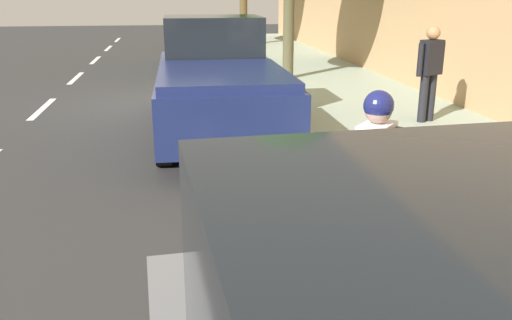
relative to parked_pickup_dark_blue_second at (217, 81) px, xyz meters
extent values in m
plane|color=#2D2D2D|center=(-0.97, 2.61, -0.90)|extent=(57.54, 57.54, 0.00)
cube|color=#98A794|center=(3.14, 2.61, -0.84)|extent=(3.76, 35.96, 0.13)
cube|color=gray|center=(1.19, 2.61, -0.84)|extent=(0.16, 35.96, 0.13)
cube|color=white|center=(-3.52, 2.53, -0.90)|extent=(0.14, 2.20, 0.01)
cube|color=white|center=(-3.52, 6.73, -0.90)|extent=(0.14, 2.20, 0.01)
cube|color=white|center=(-3.52, 10.93, -0.90)|extent=(0.14, 2.20, 0.01)
cube|color=white|center=(-3.52, 15.13, -0.90)|extent=(0.14, 2.20, 0.01)
cube|color=white|center=(-3.52, 19.33, -0.90)|extent=(0.14, 2.20, 0.01)
cube|color=white|center=(-0.28, 2.61, -0.90)|extent=(0.12, 35.96, 0.01)
cube|color=navy|center=(0.00, -0.11, -0.15)|extent=(2.00, 5.31, 0.80)
cube|color=black|center=(0.01, 0.82, 0.65)|extent=(1.74, 1.51, 0.80)
cube|color=navy|center=(-0.01, -1.30, 0.31)|extent=(1.88, 2.66, 0.12)
cylinder|color=black|center=(0.91, 1.53, -0.50)|extent=(0.23, 0.80, 0.80)
cylinder|color=black|center=(-0.89, 1.54, -0.50)|extent=(0.23, 0.80, 0.80)
cylinder|color=black|center=(0.89, -1.75, -0.50)|extent=(0.23, 0.80, 0.80)
cylinder|color=black|center=(-0.91, -1.74, -0.50)|extent=(0.23, 0.80, 0.80)
cube|color=#1E512D|center=(0.26, 8.67, -0.30)|extent=(1.83, 4.43, 0.64)
cube|color=black|center=(0.26, 8.67, 0.32)|extent=(1.58, 2.12, 0.60)
cylinder|color=black|center=(1.09, 10.02, -0.57)|extent=(0.23, 0.66, 0.66)
cylinder|color=black|center=(-0.53, 10.05, -0.57)|extent=(0.23, 0.66, 0.66)
cylinder|color=black|center=(1.05, 7.30, -0.57)|extent=(0.23, 0.66, 0.66)
cylinder|color=black|center=(-0.57, 7.32, -0.57)|extent=(0.23, 0.66, 0.66)
torus|color=black|center=(0.28, -4.37, -0.54)|extent=(0.62, 0.43, 0.71)
torus|color=black|center=(1.15, -4.94, -0.54)|extent=(0.62, 0.43, 0.71)
cylinder|color=#1926A5|center=(0.61, -4.58, -0.45)|extent=(0.56, 0.38, 0.53)
cylinder|color=#1926A5|center=(0.91, -4.78, -0.46)|extent=(0.14, 0.11, 0.49)
cylinder|color=#1926A5|center=(0.65, -4.61, -0.21)|extent=(0.63, 0.43, 0.05)
cylinder|color=#1926A5|center=(1.01, -4.85, -0.62)|extent=(0.32, 0.22, 0.19)
cylinder|color=#1926A5|center=(1.05, -4.87, -0.38)|extent=(0.24, 0.17, 0.34)
cylinder|color=#1926A5|center=(0.31, -4.39, -0.37)|extent=(0.11, 0.09, 0.35)
cube|color=black|center=(0.95, -4.81, -0.18)|extent=(0.26, 0.22, 0.05)
cylinder|color=black|center=(0.35, -4.41, -0.14)|extent=(0.28, 0.40, 0.03)
cylinder|color=#C6B284|center=(0.98, -5.03, -0.50)|extent=(0.15, 0.15, 0.79)
cylinder|color=#C6B284|center=(0.85, -5.18, -0.50)|extent=(0.15, 0.15, 0.79)
cube|color=white|center=(0.92, -5.10, 0.17)|extent=(0.42, 0.44, 0.56)
cylinder|color=white|center=(1.09, -4.91, 0.14)|extent=(0.10, 0.10, 0.53)
cylinder|color=white|center=(0.74, -5.30, 0.14)|extent=(0.10, 0.10, 0.53)
sphere|color=tan|center=(0.92, -5.10, 0.56)|extent=(0.22, 0.22, 0.22)
sphere|color=navy|center=(0.92, -5.10, 0.60)|extent=(0.25, 0.25, 0.25)
cube|color=black|center=(1.07, -5.24, 0.19)|extent=(0.33, 0.34, 0.44)
cylinder|color=#4C482F|center=(2.31, 5.05, 0.77)|extent=(0.29, 0.29, 3.09)
cylinder|color=brown|center=(2.31, 14.39, 0.73)|extent=(0.33, 0.33, 3.01)
cylinder|color=black|center=(3.65, -0.28, -0.35)|extent=(0.15, 0.15, 0.85)
cylinder|color=black|center=(3.84, -0.21, -0.35)|extent=(0.15, 0.15, 0.85)
cube|color=black|center=(3.74, -0.25, 0.37)|extent=(0.44, 0.36, 0.60)
cylinder|color=black|center=(3.50, -0.34, 0.34)|extent=(0.10, 0.10, 0.57)
cylinder|color=black|center=(3.99, -0.15, 0.34)|extent=(0.10, 0.10, 0.57)
sphere|color=#AA794F|center=(3.74, -0.25, 0.79)|extent=(0.24, 0.24, 0.24)
camera|label=1|loc=(-0.70, -9.18, 1.49)|focal=37.67mm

